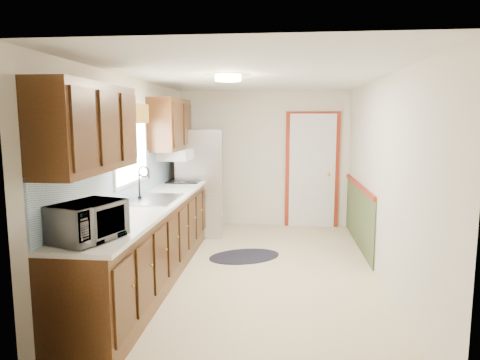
# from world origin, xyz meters

# --- Properties ---
(room_shell) EXTENTS (3.20, 5.20, 2.52)m
(room_shell) POSITION_xyz_m (0.00, 0.00, 1.20)
(room_shell) COLOR beige
(room_shell) RESTS_ON ground
(kitchen_run) EXTENTS (0.63, 4.00, 2.20)m
(kitchen_run) POSITION_xyz_m (-1.24, -0.29, 0.81)
(kitchen_run) COLOR #371E0C
(kitchen_run) RESTS_ON ground
(back_wall_trim) EXTENTS (1.12, 2.30, 2.08)m
(back_wall_trim) POSITION_xyz_m (0.99, 2.21, 0.89)
(back_wall_trim) COLOR maroon
(back_wall_trim) RESTS_ON ground
(ceiling_fixture) EXTENTS (0.30, 0.30, 0.06)m
(ceiling_fixture) POSITION_xyz_m (-0.30, -0.20, 2.36)
(ceiling_fixture) COLOR #FFD88C
(ceiling_fixture) RESTS_ON room_shell
(microwave) EXTENTS (0.47, 0.62, 0.38)m
(microwave) POSITION_xyz_m (-1.20, -1.95, 1.13)
(microwave) COLOR white
(microwave) RESTS_ON kitchen_run
(refrigerator) EXTENTS (0.79, 0.77, 1.74)m
(refrigerator) POSITION_xyz_m (-1.02, 1.78, 0.87)
(refrigerator) COLOR #B7B7BC
(refrigerator) RESTS_ON ground
(rug) EXTENTS (1.19, 1.01, 0.01)m
(rug) POSITION_xyz_m (-0.18, 0.61, 0.01)
(rug) COLOR black
(rug) RESTS_ON ground
(cooktop) EXTENTS (0.50, 0.60, 0.02)m
(cooktop) POSITION_xyz_m (-1.19, 1.40, 0.95)
(cooktop) COLOR black
(cooktop) RESTS_ON kitchen_run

